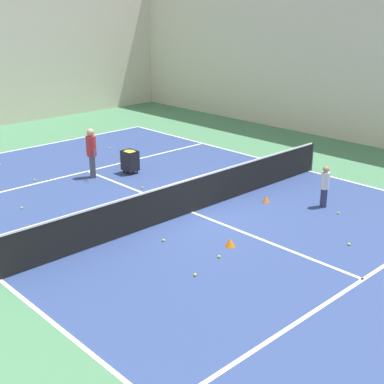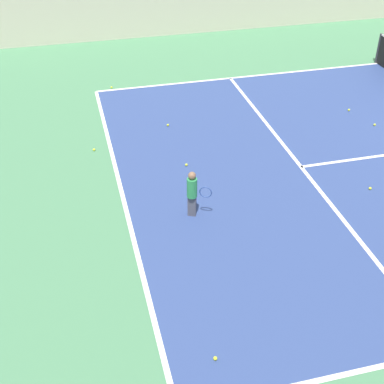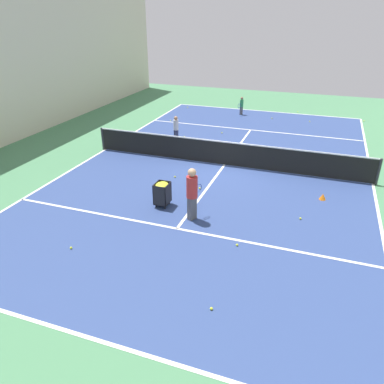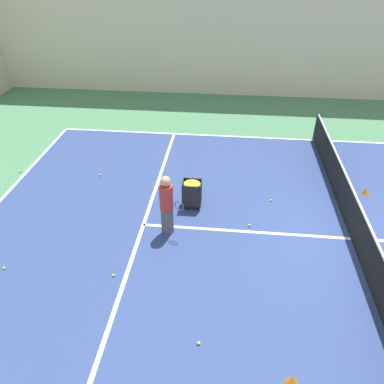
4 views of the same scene
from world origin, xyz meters
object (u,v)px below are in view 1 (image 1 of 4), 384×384
(coach_at_net, at_px, (91,150))
(child_midcourt, at_px, (325,184))
(ball_cart, at_px, (130,157))
(training_cone_0, at_px, (266,199))
(training_cone_1, at_px, (230,242))
(tennis_net, at_px, (192,195))

(coach_at_net, relative_size, child_midcourt, 1.37)
(ball_cart, height_order, training_cone_0, ball_cart)
(child_midcourt, xyz_separation_m, training_cone_1, (-4.16, 0.04, -0.63))
(coach_at_net, height_order, child_midcourt, coach_at_net)
(training_cone_0, height_order, training_cone_1, training_cone_1)
(tennis_net, bearing_deg, training_cone_1, -110.95)
(tennis_net, relative_size, training_cone_0, 55.65)
(tennis_net, xyz_separation_m, coach_at_net, (-0.24, 4.91, 0.46))
(child_midcourt, bearing_deg, training_cone_1, 122.40)
(coach_at_net, bearing_deg, training_cone_0, 47.44)
(ball_cart, xyz_separation_m, training_cone_0, (1.23, -5.36, -0.49))
(child_midcourt, relative_size, training_cone_0, 5.86)
(training_cone_0, bearing_deg, training_cone_1, -156.19)
(tennis_net, distance_m, child_midcourt, 4.06)
(training_cone_0, bearing_deg, coach_at_net, 113.03)
(training_cone_1, bearing_deg, coach_at_net, 84.71)
(tennis_net, height_order, child_midcourt, child_midcourt)
(tennis_net, height_order, coach_at_net, coach_at_net)
(child_midcourt, distance_m, ball_cart, 7.15)
(ball_cart, bearing_deg, coach_at_net, 157.56)
(tennis_net, bearing_deg, ball_cart, 76.70)
(child_midcourt, xyz_separation_m, training_cone_0, (-0.99, 1.44, -0.63))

